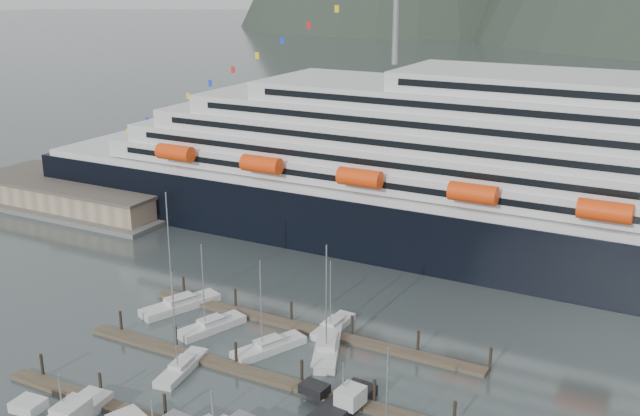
{
  "coord_description": "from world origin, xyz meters",
  "views": [
    {
      "loc": [
        38.5,
        -61.2,
        44.51
      ],
      "look_at": [
        -6.29,
        22.0,
        14.97
      ],
      "focal_mm": 42.0,
      "sensor_mm": 36.0,
      "label": 1
    }
  ],
  "objects_px": {
    "cruise_ship": "(640,203)",
    "sailboat_e": "(180,305)",
    "sailboat_c": "(269,348)",
    "sailboat_a": "(211,327)",
    "sailboat_b": "(182,368)",
    "sailboat_f": "(333,327)",
    "warehouse": "(78,196)",
    "sailboat_g": "(327,349)",
    "trawler_e": "(342,403)"
  },
  "relations": [
    {
      "from": "sailboat_f",
      "to": "trawler_e",
      "type": "height_order",
      "value": "sailboat_f"
    },
    {
      "from": "sailboat_c",
      "to": "trawler_e",
      "type": "bearing_deg",
      "value": -94.61
    },
    {
      "from": "sailboat_f",
      "to": "sailboat_b",
      "type": "bearing_deg",
      "value": 150.76
    },
    {
      "from": "sailboat_c",
      "to": "sailboat_g",
      "type": "xyz_separation_m",
      "value": [
        6.48,
        3.2,
        0.02
      ]
    },
    {
      "from": "sailboat_e",
      "to": "trawler_e",
      "type": "distance_m",
      "value": 33.54
    },
    {
      "from": "sailboat_b",
      "to": "sailboat_c",
      "type": "height_order",
      "value": "sailboat_b"
    },
    {
      "from": "sailboat_f",
      "to": "sailboat_c",
      "type": "bearing_deg",
      "value": 155.66
    },
    {
      "from": "sailboat_a",
      "to": "sailboat_c",
      "type": "xyz_separation_m",
      "value": [
        9.69,
        -1.35,
        -0.0
      ]
    },
    {
      "from": "cruise_ship",
      "to": "sailboat_b",
      "type": "bearing_deg",
      "value": -127.86
    },
    {
      "from": "sailboat_c",
      "to": "trawler_e",
      "type": "relative_size",
      "value": 1.28
    },
    {
      "from": "cruise_ship",
      "to": "sailboat_c",
      "type": "xyz_separation_m",
      "value": [
        -36.47,
        -46.04,
        -11.62
      ]
    },
    {
      "from": "cruise_ship",
      "to": "sailboat_g",
      "type": "xyz_separation_m",
      "value": [
        -29.99,
        -42.84,
        -11.6
      ]
    },
    {
      "from": "sailboat_c",
      "to": "trawler_e",
      "type": "height_order",
      "value": "sailboat_c"
    },
    {
      "from": "sailboat_a",
      "to": "sailboat_c",
      "type": "distance_m",
      "value": 9.79
    },
    {
      "from": "sailboat_b",
      "to": "sailboat_c",
      "type": "relative_size",
      "value": 1.04
    },
    {
      "from": "warehouse",
      "to": "sailboat_a",
      "type": "xyz_separation_m",
      "value": [
        55.86,
        -31.75,
        -1.82
      ]
    },
    {
      "from": "warehouse",
      "to": "sailboat_e",
      "type": "relative_size",
      "value": 2.6
    },
    {
      "from": "cruise_ship",
      "to": "sailboat_f",
      "type": "xyz_separation_m",
      "value": [
        -32.13,
        -37.04,
        -11.65
      ]
    },
    {
      "from": "cruise_ship",
      "to": "warehouse",
      "type": "xyz_separation_m",
      "value": [
        -102.03,
        -12.94,
        -9.79
      ]
    },
    {
      "from": "trawler_e",
      "to": "sailboat_g",
      "type": "bearing_deg",
      "value": 40.51
    },
    {
      "from": "sailboat_b",
      "to": "sailboat_g",
      "type": "xyz_separation_m",
      "value": [
        12.84,
        12.26,
        0.03
      ]
    },
    {
      "from": "sailboat_f",
      "to": "cruise_ship",
      "type": "bearing_deg",
      "value": -39.55
    },
    {
      "from": "cruise_ship",
      "to": "sailboat_b",
      "type": "xyz_separation_m",
      "value": [
        -42.83,
        -55.1,
        -11.63
      ]
    },
    {
      "from": "sailboat_a",
      "to": "sailboat_b",
      "type": "relative_size",
      "value": 0.95
    },
    {
      "from": "sailboat_b",
      "to": "sailboat_f",
      "type": "distance_m",
      "value": 20.99
    },
    {
      "from": "cruise_ship",
      "to": "sailboat_f",
      "type": "distance_m",
      "value": 50.4
    },
    {
      "from": "warehouse",
      "to": "sailboat_c",
      "type": "relative_size",
      "value": 3.63
    },
    {
      "from": "sailboat_b",
      "to": "sailboat_e",
      "type": "height_order",
      "value": "sailboat_e"
    },
    {
      "from": "sailboat_a",
      "to": "sailboat_g",
      "type": "xyz_separation_m",
      "value": [
        16.17,
        1.85,
        0.02
      ]
    },
    {
      "from": "sailboat_b",
      "to": "sailboat_c",
      "type": "distance_m",
      "value": 11.07
    },
    {
      "from": "sailboat_c",
      "to": "sailboat_f",
      "type": "relative_size",
      "value": 1.23
    },
    {
      "from": "sailboat_e",
      "to": "trawler_e",
      "type": "xyz_separation_m",
      "value": [
        31.28,
        -12.08,
        0.36
      ]
    },
    {
      "from": "sailboat_e",
      "to": "sailboat_f",
      "type": "height_order",
      "value": "sailboat_e"
    },
    {
      "from": "cruise_ship",
      "to": "warehouse",
      "type": "bearing_deg",
      "value": -172.77
    },
    {
      "from": "warehouse",
      "to": "cruise_ship",
      "type": "bearing_deg",
      "value": 7.23
    },
    {
      "from": "sailboat_c",
      "to": "sailboat_f",
      "type": "distance_m",
      "value": 9.99
    },
    {
      "from": "sailboat_g",
      "to": "sailboat_f",
      "type": "bearing_deg",
      "value": -2.28
    },
    {
      "from": "cruise_ship",
      "to": "sailboat_c",
      "type": "height_order",
      "value": "cruise_ship"
    },
    {
      "from": "cruise_ship",
      "to": "sailboat_e",
      "type": "relative_size",
      "value": 11.89
    },
    {
      "from": "cruise_ship",
      "to": "sailboat_e",
      "type": "bearing_deg",
      "value": -142.44
    },
    {
      "from": "sailboat_e",
      "to": "cruise_ship",
      "type": "bearing_deg",
      "value": -30.85
    },
    {
      "from": "warehouse",
      "to": "sailboat_g",
      "type": "bearing_deg",
      "value": -22.54
    },
    {
      "from": "sailboat_a",
      "to": "sailboat_e",
      "type": "height_order",
      "value": "sailboat_e"
    },
    {
      "from": "warehouse",
      "to": "sailboat_c",
      "type": "height_order",
      "value": "sailboat_c"
    },
    {
      "from": "sailboat_b",
      "to": "cruise_ship",
      "type": "bearing_deg",
      "value": -46.8
    },
    {
      "from": "trawler_e",
      "to": "sailboat_f",
      "type": "bearing_deg",
      "value": 35.85
    },
    {
      "from": "trawler_e",
      "to": "cruise_ship",
      "type": "bearing_deg",
      "value": -17.1
    },
    {
      "from": "sailboat_a",
      "to": "sailboat_e",
      "type": "relative_size",
      "value": 0.72
    },
    {
      "from": "sailboat_a",
      "to": "sailboat_b",
      "type": "distance_m",
      "value": 10.93
    },
    {
      "from": "sailboat_f",
      "to": "sailboat_g",
      "type": "relative_size",
      "value": 0.69
    }
  ]
}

